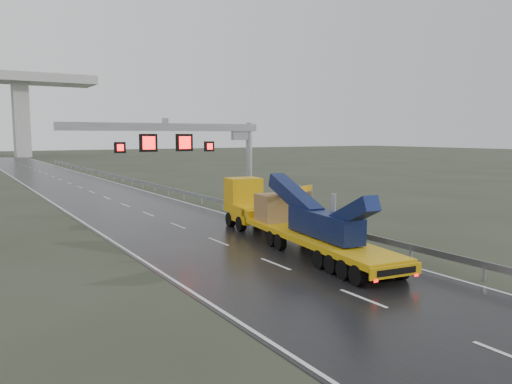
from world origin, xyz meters
TOP-DOWN VIEW (x-y plane):
  - ground at (0.00, 0.00)m, footprint 400.00×400.00m
  - road at (0.00, 40.00)m, footprint 11.00×200.00m
  - guardrail at (6.10, 30.00)m, footprint 0.20×140.00m
  - sign_gantry at (2.10, 17.99)m, footprint 14.90×1.20m
  - heavy_haul_truck at (3.27, 8.03)m, footprint 4.62×17.15m
  - exit_sign_pair at (8.92, 13.28)m, footprint 1.43×0.68m
  - striped_barrier at (6.05, 18.38)m, footprint 0.73×0.47m

SIDE VIEW (x-z plane):
  - ground at x=0.00m, z-range 0.00..0.00m
  - road at x=0.00m, z-range 0.00..0.02m
  - striped_barrier at x=6.05m, z-range 0.00..1.15m
  - guardrail at x=6.10m, z-range 0.00..1.40m
  - heavy_haul_truck at x=3.27m, z-range -0.45..3.54m
  - exit_sign_pair at x=8.92m, z-range 0.52..3.15m
  - sign_gantry at x=2.10m, z-range 1.90..9.33m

